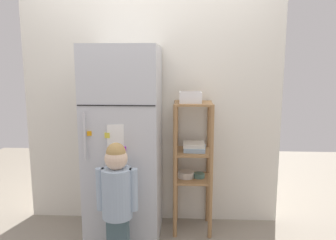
% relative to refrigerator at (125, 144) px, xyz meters
% --- Properties ---
extents(ground_plane, '(6.00, 6.00, 0.00)m').
position_rel_refrigerator_xyz_m(ground_plane, '(0.20, -0.02, -0.83)').
color(ground_plane, gray).
extents(kitchen_wall_back, '(2.42, 0.03, 2.16)m').
position_rel_refrigerator_xyz_m(kitchen_wall_back, '(0.20, 0.34, 0.25)').
color(kitchen_wall_back, silver).
rests_on(kitchen_wall_back, ground).
extents(refrigerator, '(0.61, 0.65, 1.66)m').
position_rel_refrigerator_xyz_m(refrigerator, '(0.00, 0.00, 0.00)').
color(refrigerator, silver).
rests_on(refrigerator, ground).
extents(child_standing, '(0.31, 0.23, 0.96)m').
position_rel_refrigerator_xyz_m(child_standing, '(0.03, -0.47, -0.25)').
color(child_standing, '#486269').
rests_on(child_standing, ground).
extents(pantry_shelf_unit, '(0.34, 0.35, 1.18)m').
position_rel_refrigerator_xyz_m(pantry_shelf_unit, '(0.59, 0.13, -0.14)').
color(pantry_shelf_unit, '#9E7247').
rests_on(pantry_shelf_unit, ground).
extents(fruit_bin, '(0.19, 0.19, 0.09)m').
position_rel_refrigerator_xyz_m(fruit_bin, '(0.56, 0.11, 0.38)').
color(fruit_bin, white).
rests_on(fruit_bin, pantry_shelf_unit).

